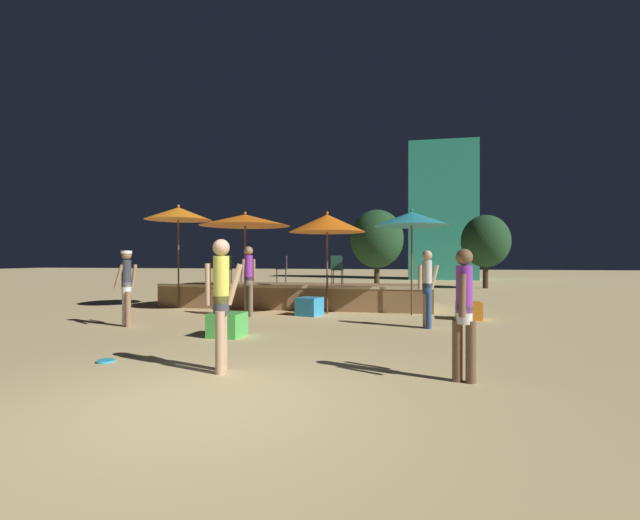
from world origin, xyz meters
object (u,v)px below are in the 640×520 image
Objects in this scene: person_4 at (126,283)px; frisbee_disc at (106,361)px; person_3 at (464,310)px; bistro_chair_2 at (227,266)px; patio_umbrella_3 at (178,214)px; person_0 at (248,277)px; cube_seat_1 at (227,325)px; cube_seat_0 at (309,306)px; person_1 at (221,298)px; background_tree_0 at (377,239)px; person_2 at (427,286)px; bistro_chair_0 at (337,267)px; background_tree_1 at (486,241)px; patio_umbrella_1 at (412,219)px; cube_seat_2 at (469,311)px; patio_umbrella_0 at (245,220)px; patio_umbrella_2 at (327,223)px; bistro_chair_1 at (284,266)px.

person_4 is 6.71× the size of frisbee_disc.
bistro_chair_2 is (-6.56, 7.78, 0.40)m from person_3.
patio_umbrella_3 is 3.75m from person_0.
cube_seat_1 is 3.02m from person_0.
person_1 is at bearing -89.22° from cube_seat_0.
background_tree_0 is (-2.12, 16.73, 1.68)m from person_3.
cube_seat_0 is 0.39× the size of person_0.
person_2 reaches higher than person_3.
person_1 is at bearing -5.64° from frisbee_disc.
bistro_chair_0 is (1.44, 5.08, 1.07)m from cube_seat_1.
background_tree_1 is at bearing 45.64° from patio_umbrella_3.
person_1 is 1.05× the size of person_2.
patio_umbrella_1 reaches higher than person_0.
cube_seat_2 is 0.33× the size of person_0.
patio_umbrella_0 is 0.77× the size of background_tree_1.
background_tree_1 is at bearing 14.53° from background_tree_0.
person_1 is 0.44× the size of background_tree_0.
person_1 is (1.63, -5.39, -0.05)m from person_0.
background_tree_1 is at bearing 93.39° from person_3.
patio_umbrella_2 is 1.66× the size of person_2.
bistro_chair_0 is 2.07m from bistro_chair_1.
bistro_chair_0 is (-2.26, 1.04, -1.36)m from patio_umbrella_1.
person_0 is (-0.62, 2.84, 0.83)m from cube_seat_1.
patio_umbrella_0 is at bearing 106.51° from cube_seat_1.
bistro_chair_2 is at bearing -170.76° from person_1.
background_tree_1 is at bearing 90.01° from person_0.
patio_umbrella_3 reaches higher than patio_umbrella_2.
background_tree_1 is (9.01, 11.46, -0.25)m from patio_umbrella_0.
bistro_chair_1 reaches higher than cube_seat_2.
person_1 is 1.04× the size of person_4.
patio_umbrella_1 is 2.80m from person_2.
patio_umbrella_3 is 11.49m from background_tree_0.
bistro_chair_0 is (-2.79, 7.48, 0.40)m from person_3.
person_3 is (4.85, -5.25, -0.16)m from person_0.
frisbee_disc is at bearing -68.98° from patio_umbrella_3.
patio_umbrella_1 is 4.45× the size of cube_seat_1.
patio_umbrella_2 is at bearing 70.75° from cube_seat_1.
patio_umbrella_3 reaches higher than person_2.
bistro_chair_2 is (-3.69, 1.52, -1.26)m from patio_umbrella_2.
background_tree_0 reaches higher than person_3.
frisbee_disc is at bearing -22.50° from bistro_chair_1.
person_3 is at bearing -15.86° from person_2.
patio_umbrella_0 is 1.64× the size of person_1.
frisbee_disc is (-0.93, -2.36, -0.22)m from cube_seat_1.
person_2 is 4.25m from person_3.
patio_umbrella_0 reaches higher than person_1.
person_4 is at bearing -160.91° from cube_seat_2.
patio_umbrella_1 reaches higher than frisbee_disc.
bistro_chair_2 is at bearing 100.27° from frisbee_disc.
person_4 is at bearing -143.07° from patio_umbrella_2.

